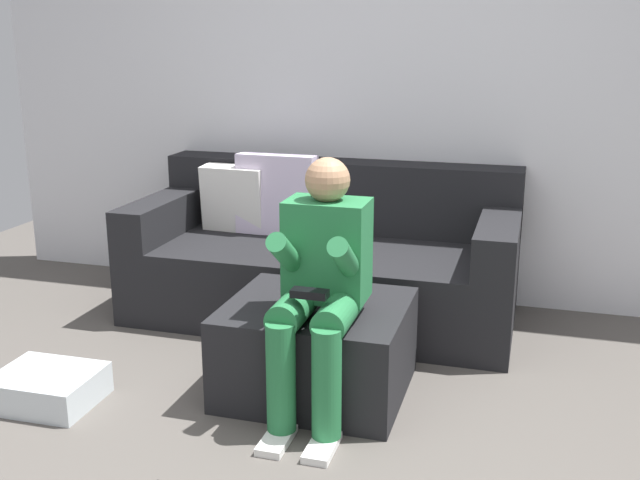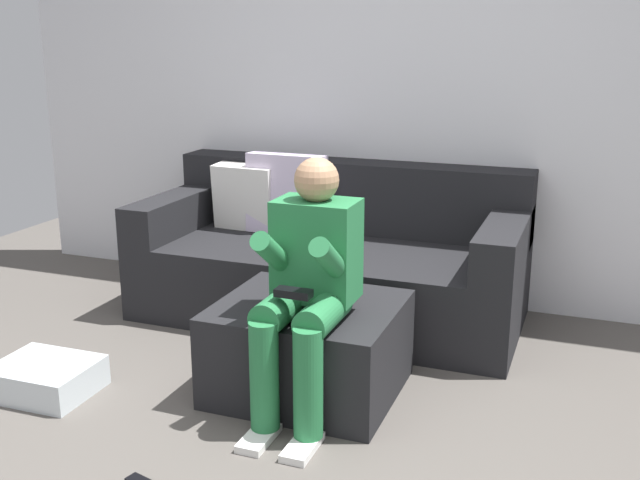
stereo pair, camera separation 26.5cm
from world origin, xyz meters
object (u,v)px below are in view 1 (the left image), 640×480
at_px(couch_sectional, 323,257).
at_px(storage_bin, 48,387).
at_px(person_seated, 320,281).
at_px(ottoman, 317,348).

xyz_separation_m(couch_sectional, storage_bin, (-0.81, -1.37, -0.25)).
bearing_deg(person_seated, ottoman, 110.29).
relative_size(couch_sectional, storage_bin, 4.92).
bearing_deg(couch_sectional, person_seated, -74.41).
height_order(ottoman, storage_bin, ottoman).
distance_m(couch_sectional, person_seated, 1.20).
bearing_deg(ottoman, person_seated, -69.71).
bearing_deg(person_seated, storage_bin, -168.14).
bearing_deg(storage_bin, ottoman, 21.94).
bearing_deg(person_seated, couch_sectional, 105.59).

